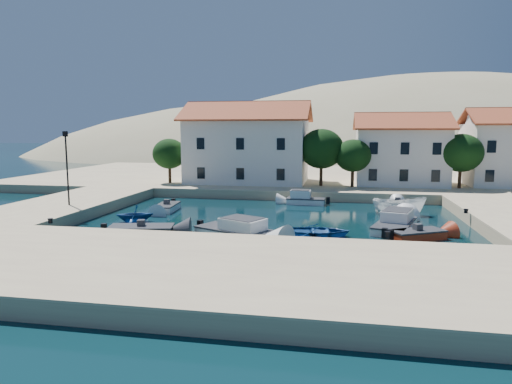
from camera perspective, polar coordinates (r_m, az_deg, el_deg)
ground at (r=28.20m, az=-0.35°, el=-7.30°), size 400.00×400.00×0.00m
quay_south at (r=22.43m, az=-3.28°, el=-9.98°), size 52.00×12.00×1.00m
quay_west at (r=44.48m, az=-22.52°, el=-1.66°), size 8.00×20.00×1.00m
quay_north at (r=65.18m, az=7.69°, el=1.69°), size 80.00×36.00×1.00m
hills at (r=154.25m, az=16.09°, el=-4.02°), size 254.00×176.00×99.00m
building_left at (r=55.88m, az=-1.00°, el=6.35°), size 14.70×9.45×9.70m
building_mid at (r=56.20m, az=17.59°, el=5.26°), size 10.50×8.40×8.30m
building_right at (r=59.83m, az=29.00°, el=5.03°), size 9.45×8.40×8.80m
trees at (r=52.26m, az=9.85°, el=4.93°), size 37.30×5.30×6.45m
lamppost at (r=41.54m, az=-22.58°, el=3.62°), size 0.35×0.25×6.22m
bollards at (r=31.31m, az=6.04°, el=-3.66°), size 29.36×9.56×0.30m
motorboat_grey_sw at (r=33.31m, az=-14.14°, el=-4.67°), size 4.77×2.89×1.25m
cabin_cruiser_south at (r=31.53m, az=-2.75°, el=-4.80°), size 5.95×4.52×1.60m
rowboat_south at (r=32.20m, az=7.69°, el=-5.46°), size 4.78×3.66×0.92m
motorboat_red_se at (r=32.84m, az=19.52°, el=-5.06°), size 4.02×3.22×1.25m
cabin_cruiser_east at (r=35.13m, az=16.97°, el=-3.83°), size 3.95×6.18×1.60m
boat_east at (r=41.63m, az=17.41°, el=-2.73°), size 4.54×1.80×1.74m
motorboat_white_ne at (r=44.84m, az=17.26°, el=-1.61°), size 1.94×3.60×1.25m
rowboat_west at (r=38.14m, az=-14.87°, el=-3.57°), size 3.53×3.29×1.52m
motorboat_white_west at (r=42.42m, az=-11.07°, el=-1.92°), size 1.98×3.87×1.25m
cabin_cruiser_north at (r=45.47m, az=6.24°, el=-0.94°), size 3.82×1.75×1.60m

